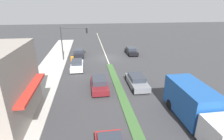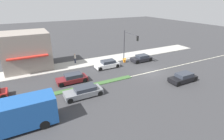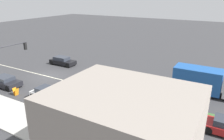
# 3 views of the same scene
# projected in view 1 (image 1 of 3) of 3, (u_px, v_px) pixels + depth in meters

# --- Properties ---
(ground_plane) EXTENTS (160.00, 160.00, 0.00)m
(ground_plane) POSITION_uv_depth(u_px,v_px,m) (130.00, 117.00, 14.97)
(ground_plane) COLOR #38383A
(sidewalk_right) EXTENTS (4.00, 73.00, 0.12)m
(sidewalk_right) POSITION_uv_depth(u_px,v_px,m) (16.00, 130.00, 13.30)
(sidewalk_right) COLOR #B2AFA8
(sidewalk_right) RESTS_ON ground
(lane_marking_center) EXTENTS (0.16, 60.00, 0.01)m
(lane_marking_center) POSITION_uv_depth(u_px,v_px,m) (107.00, 58.00, 31.66)
(lane_marking_center) COLOR beige
(lane_marking_center) RESTS_ON ground
(traffic_signal_main) EXTENTS (4.59, 0.34, 5.60)m
(traffic_signal_main) POSITION_uv_depth(u_px,v_px,m) (70.00, 38.00, 29.02)
(traffic_signal_main) COLOR #333338
(traffic_signal_main) RESTS_ON sidewalk_right
(pedestrian) EXTENTS (0.34, 0.34, 1.73)m
(pedestrian) POSITION_uv_depth(u_px,v_px,m) (35.00, 75.00, 21.06)
(pedestrian) COLOR #282D42
(pedestrian) RESTS_ON sidewalk_right
(warning_aframe_sign) EXTENTS (0.45, 0.53, 0.84)m
(warning_aframe_sign) POSITION_uv_depth(u_px,v_px,m) (72.00, 59.00, 29.46)
(warning_aframe_sign) COLOR orange
(warning_aframe_sign) RESTS_ON ground
(delivery_truck) EXTENTS (2.44, 7.50, 2.87)m
(delivery_truck) POSITION_uv_depth(u_px,v_px,m) (197.00, 106.00, 13.78)
(delivery_truck) COLOR silver
(delivery_truck) RESTS_ON ground
(van_white) EXTENTS (1.77, 4.17, 1.36)m
(van_white) POSITION_uv_depth(u_px,v_px,m) (77.00, 65.00, 25.78)
(van_white) COLOR silver
(van_white) RESTS_ON ground
(suv_grey) EXTENTS (1.87, 4.59, 1.29)m
(suv_grey) POSITION_uv_depth(u_px,v_px,m) (137.00, 81.00, 20.43)
(suv_grey) COLOR slate
(suv_grey) RESTS_ON ground
(suv_black) EXTENTS (1.79, 4.21, 1.32)m
(suv_black) POSITION_uv_depth(u_px,v_px,m) (131.00, 51.00, 33.74)
(suv_black) COLOR black
(suv_black) RESTS_ON ground
(sedan_dark) EXTENTS (1.89, 3.90, 1.27)m
(sedan_dark) POSITION_uv_depth(u_px,v_px,m) (79.00, 53.00, 32.52)
(sedan_dark) COLOR black
(sedan_dark) RESTS_ON ground
(sedan_maroon) EXTENTS (1.85, 4.25, 1.30)m
(sedan_maroon) POSITION_uv_depth(u_px,v_px,m) (99.00, 84.00, 19.69)
(sedan_maroon) COLOR maroon
(sedan_maroon) RESTS_ON ground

